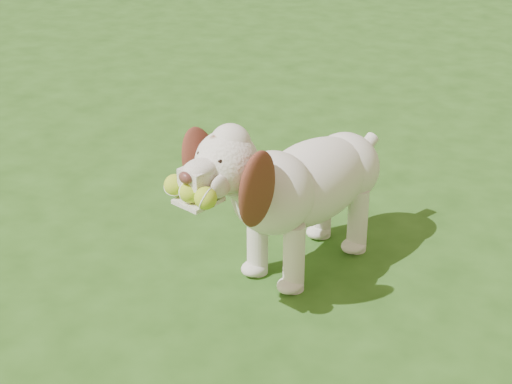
% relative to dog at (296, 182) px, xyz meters
% --- Properties ---
extents(ground, '(80.00, 80.00, 0.00)m').
position_rel_dog_xyz_m(ground, '(0.20, -0.34, -0.41)').
color(ground, '#244A15').
rests_on(ground, ground).
extents(dog, '(0.62, 1.15, 0.76)m').
position_rel_dog_xyz_m(dog, '(0.00, 0.00, 0.00)').
color(dog, silver).
rests_on(dog, ground).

